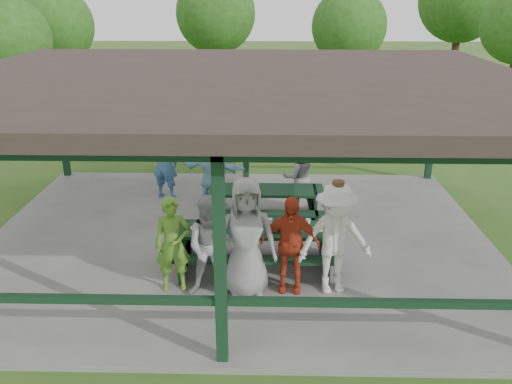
{
  "coord_description": "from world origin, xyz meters",
  "views": [
    {
      "loc": [
        0.6,
        -9.84,
        4.78
      ],
      "look_at": [
        0.36,
        -0.3,
        1.19
      ],
      "focal_mm": 38.0,
      "sensor_mm": 36.0,
      "label": 1
    }
  ],
  "objects_px": {
    "spectator_grey": "(299,177)",
    "farm_trailer": "(200,122)",
    "contestant_green": "(173,245)",
    "contestant_red": "(290,244)",
    "picnic_table_near": "(255,242)",
    "picnic_table_far": "(267,201)",
    "pickup_truck": "(293,106)",
    "spectator_lblue": "(212,171)",
    "contestant_grey_left": "(212,247)",
    "contestant_white_fedora": "(335,239)",
    "contestant_grey_mid": "(246,238)",
    "spectator_blue": "(164,162)"
  },
  "relations": [
    {
      "from": "picnic_table_near",
      "to": "spectator_lblue",
      "type": "distance_m",
      "value": 3.16
    },
    {
      "from": "picnic_table_near",
      "to": "farm_trailer",
      "type": "relative_size",
      "value": 0.73
    },
    {
      "from": "contestant_grey_mid",
      "to": "spectator_lblue",
      "type": "xyz_separation_m",
      "value": [
        -0.94,
        3.87,
        -0.17
      ]
    },
    {
      "from": "contestant_grey_mid",
      "to": "contestant_red",
      "type": "bearing_deg",
      "value": 4.31
    },
    {
      "from": "spectator_lblue",
      "to": "picnic_table_far",
      "type": "bearing_deg",
      "value": 159.55
    },
    {
      "from": "spectator_blue",
      "to": "pickup_truck",
      "type": "distance_m",
      "value": 8.19
    },
    {
      "from": "contestant_green",
      "to": "spectator_blue",
      "type": "height_order",
      "value": "spectator_blue"
    },
    {
      "from": "spectator_grey",
      "to": "picnic_table_far",
      "type": "bearing_deg",
      "value": 34.7
    },
    {
      "from": "contestant_grey_left",
      "to": "farm_trailer",
      "type": "distance_m",
      "value": 9.83
    },
    {
      "from": "pickup_truck",
      "to": "contestant_green",
      "type": "bearing_deg",
      "value": 172.47
    },
    {
      "from": "contestant_white_fedora",
      "to": "spectator_grey",
      "type": "xyz_separation_m",
      "value": [
        -0.41,
        3.56,
        -0.18
      ]
    },
    {
      "from": "spectator_grey",
      "to": "farm_trailer",
      "type": "relative_size",
      "value": 0.39
    },
    {
      "from": "contestant_green",
      "to": "spectator_lblue",
      "type": "height_order",
      "value": "spectator_lblue"
    },
    {
      "from": "contestant_green",
      "to": "contestant_grey_mid",
      "type": "distance_m",
      "value": 1.21
    },
    {
      "from": "picnic_table_far",
      "to": "contestant_white_fedora",
      "type": "distance_m",
      "value": 3.03
    },
    {
      "from": "picnic_table_near",
      "to": "contestant_green",
      "type": "relative_size",
      "value": 1.76
    },
    {
      "from": "picnic_table_near",
      "to": "spectator_grey",
      "type": "distance_m",
      "value": 2.93
    },
    {
      "from": "contestant_grey_left",
      "to": "farm_trailer",
      "type": "xyz_separation_m",
      "value": [
        -1.4,
        9.73,
        -0.28
      ]
    },
    {
      "from": "contestant_green",
      "to": "spectator_blue",
      "type": "bearing_deg",
      "value": 94.37
    },
    {
      "from": "contestant_green",
      "to": "spectator_blue",
      "type": "relative_size",
      "value": 0.93
    },
    {
      "from": "picnic_table_far",
      "to": "pickup_truck",
      "type": "relative_size",
      "value": 0.42
    },
    {
      "from": "picnic_table_far",
      "to": "contestant_grey_left",
      "type": "height_order",
      "value": "contestant_grey_left"
    },
    {
      "from": "picnic_table_far",
      "to": "farm_trailer",
      "type": "distance_m",
      "value": 7.15
    },
    {
      "from": "contestant_grey_mid",
      "to": "contestant_white_fedora",
      "type": "relative_size",
      "value": 1.03
    },
    {
      "from": "spectator_grey",
      "to": "contestant_grey_mid",
      "type": "bearing_deg",
      "value": 61.54
    },
    {
      "from": "contestant_grey_mid",
      "to": "spectator_grey",
      "type": "xyz_separation_m",
      "value": [
        1.02,
        3.69,
        -0.23
      ]
    },
    {
      "from": "picnic_table_near",
      "to": "spectator_blue",
      "type": "height_order",
      "value": "spectator_blue"
    },
    {
      "from": "picnic_table_near",
      "to": "contestant_white_fedora",
      "type": "bearing_deg",
      "value": -30.91
    },
    {
      "from": "contestant_grey_left",
      "to": "contestant_red",
      "type": "relative_size",
      "value": 1.04
    },
    {
      "from": "pickup_truck",
      "to": "spectator_lblue",
      "type": "bearing_deg",
      "value": 168.96
    },
    {
      "from": "contestant_green",
      "to": "contestant_red",
      "type": "xyz_separation_m",
      "value": [
        1.89,
        0.03,
        0.02
      ]
    },
    {
      "from": "picnic_table_near",
      "to": "spectator_lblue",
      "type": "height_order",
      "value": "spectator_lblue"
    },
    {
      "from": "contestant_white_fedora",
      "to": "spectator_lblue",
      "type": "distance_m",
      "value": 4.42
    },
    {
      "from": "farm_trailer",
      "to": "spectator_grey",
      "type": "bearing_deg",
      "value": -52.59
    },
    {
      "from": "contestant_red",
      "to": "contestant_white_fedora",
      "type": "relative_size",
      "value": 0.86
    },
    {
      "from": "pickup_truck",
      "to": "spectator_blue",
      "type": "bearing_deg",
      "value": 160.21
    },
    {
      "from": "picnic_table_far",
      "to": "spectator_lblue",
      "type": "relative_size",
      "value": 1.46
    },
    {
      "from": "picnic_table_near",
      "to": "contestant_green",
      "type": "bearing_deg",
      "value": -149.1
    },
    {
      "from": "contestant_white_fedora",
      "to": "spectator_grey",
      "type": "relative_size",
      "value": 1.26
    },
    {
      "from": "picnic_table_far",
      "to": "pickup_truck",
      "type": "height_order",
      "value": "pickup_truck"
    },
    {
      "from": "spectator_lblue",
      "to": "spectator_grey",
      "type": "xyz_separation_m",
      "value": [
        1.96,
        -0.18,
        -0.06
      ]
    },
    {
      "from": "contestant_grey_left",
      "to": "pickup_truck",
      "type": "bearing_deg",
      "value": 80.43
    },
    {
      "from": "contestant_green",
      "to": "contestant_red",
      "type": "relative_size",
      "value": 0.98
    },
    {
      "from": "picnic_table_far",
      "to": "farm_trailer",
      "type": "bearing_deg",
      "value": 108.36
    },
    {
      "from": "spectator_blue",
      "to": "contestant_white_fedora",
      "type": "bearing_deg",
      "value": 144.36
    },
    {
      "from": "picnic_table_near",
      "to": "contestant_grey_left",
      "type": "relative_size",
      "value": 1.67
    },
    {
      "from": "contestant_white_fedora",
      "to": "pickup_truck",
      "type": "bearing_deg",
      "value": 80.63
    },
    {
      "from": "contestant_green",
      "to": "contestant_red",
      "type": "height_order",
      "value": "contestant_red"
    },
    {
      "from": "spectator_lblue",
      "to": "spectator_grey",
      "type": "distance_m",
      "value": 1.97
    },
    {
      "from": "contestant_grey_mid",
      "to": "contestant_red",
      "type": "relative_size",
      "value": 1.21
    }
  ]
}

